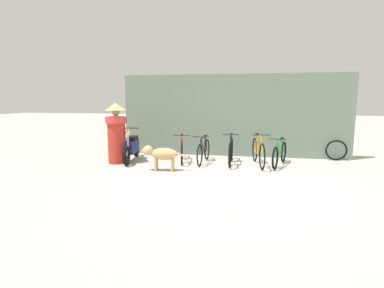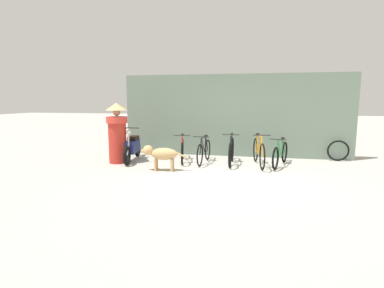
{
  "view_description": "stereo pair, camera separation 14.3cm",
  "coord_description": "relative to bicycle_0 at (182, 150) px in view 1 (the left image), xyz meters",
  "views": [
    {
      "loc": [
        0.45,
        -6.84,
        1.82
      ],
      "look_at": [
        -0.98,
        0.91,
        0.65
      ],
      "focal_mm": 28.0,
      "sensor_mm": 36.0,
      "label": 1
    },
    {
      "loc": [
        0.59,
        -6.81,
        1.82
      ],
      "look_at": [
        -0.98,
        0.91,
        0.65
      ],
      "focal_mm": 28.0,
      "sensor_mm": 36.0,
      "label": 2
    }
  ],
  "objects": [
    {
      "name": "bicycle_2",
      "position": [
        1.46,
        -0.11,
        0.03
      ],
      "size": [
        0.46,
        1.64,
        0.89
      ],
      "rotation": [
        0.0,
        0.0,
        -1.57
      ],
      "color": "black",
      "rests_on": "ground"
    },
    {
      "name": "person_in_robes",
      "position": [
        -1.78,
        -0.6,
        0.57
      ],
      "size": [
        0.81,
        0.81,
        1.73
      ],
      "rotation": [
        0.0,
        0.0,
        2.67
      ],
      "color": "#B72D23",
      "rests_on": "ground"
    },
    {
      "name": "bicycle_4",
      "position": [
        2.81,
        -0.09,
        -0.01
      ],
      "size": [
        0.62,
        1.63,
        0.79
      ],
      "rotation": [
        0.0,
        0.0,
        -1.88
      ],
      "color": "black",
      "rests_on": "ground"
    },
    {
      "name": "stray_dog",
      "position": [
        -0.26,
        -1.31,
        0.1
      ],
      "size": [
        1.23,
        0.37,
        0.66
      ],
      "rotation": [
        0.0,
        0.0,
        3.23
      ],
      "color": "tan",
      "rests_on": "ground"
    },
    {
      "name": "motorcycle",
      "position": [
        -1.49,
        -0.23,
        0.07
      ],
      "size": [
        0.58,
        1.86,
        1.03
      ],
      "rotation": [
        0.0,
        0.0,
        -1.41
      ],
      "color": "black",
      "rests_on": "ground"
    },
    {
      "name": "bicycle_3",
      "position": [
        2.22,
        -0.18,
        0.04
      ],
      "size": [
        0.46,
        1.78,
        0.91
      ],
      "rotation": [
        0.0,
        0.0,
        -1.42
      ],
      "color": "black",
      "rests_on": "ground"
    },
    {
      "name": "spare_tire_left",
      "position": [
        4.56,
        0.92,
        -0.02
      ],
      "size": [
        0.63,
        0.05,
        0.63
      ],
      "rotation": [
        0.0,
        0.0,
        0.0
      ],
      "color": "black",
      "rests_on": "ground"
    },
    {
      "name": "bicycle_1",
      "position": [
        0.67,
        -0.11,
        0.0
      ],
      "size": [
        0.46,
        1.58,
        0.81
      ],
      "rotation": [
        0.0,
        0.0,
        -1.65
      ],
      "color": "black",
      "rests_on": "ground"
    },
    {
      "name": "shop_wall_back",
      "position": [
        1.45,
        1.17,
        0.97
      ],
      "size": [
        7.26,
        0.2,
        2.62
      ],
      "color": "slate",
      "rests_on": "ground"
    },
    {
      "name": "ground_plane",
      "position": [
        1.45,
        -1.75,
        -0.34
      ],
      "size": [
        60.0,
        60.0,
        0.0
      ],
      "primitive_type": "plane",
      "color": "#ADA89E"
    },
    {
      "name": "bicycle_0",
      "position": [
        0.0,
        0.0,
        0.0
      ],
      "size": [
        0.51,
        1.63,
        0.82
      ],
      "rotation": [
        0.0,
        0.0,
        -1.36
      ],
      "color": "black",
      "rests_on": "ground"
    }
  ]
}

